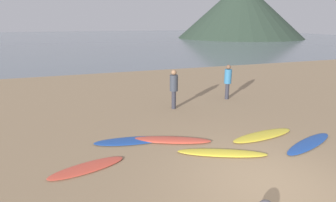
% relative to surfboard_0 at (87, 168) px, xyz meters
% --- Properties ---
extents(ground_plane, '(120.00, 120.00, 0.20)m').
position_rel_surfboard_0_xyz_m(ground_plane, '(3.81, 7.91, -0.13)').
color(ground_plane, '#997C5B').
rests_on(ground_plane, ground).
extents(ocean_water, '(140.00, 100.00, 0.01)m').
position_rel_surfboard_0_xyz_m(ocean_water, '(3.81, 63.40, -0.03)').
color(ocean_water, slate).
rests_on(ocean_water, ground).
extents(headland_hill, '(28.43, 28.43, 12.48)m').
position_rel_surfboard_0_xyz_m(headland_hill, '(37.27, 49.68, 6.21)').
color(headland_hill, '#28382B').
rests_on(headland_hill, ground).
extents(surfboard_0, '(2.00, 1.04, 0.06)m').
position_rel_surfboard_0_xyz_m(surfboard_0, '(0.00, 0.00, 0.00)').
color(surfboard_0, '#D84C38').
rests_on(surfboard_0, ground).
extents(surfboard_1, '(2.25, 0.95, 0.07)m').
position_rel_surfboard_0_xyz_m(surfboard_1, '(1.34, 1.21, 0.00)').
color(surfboard_1, '#1E479E').
rests_on(surfboard_1, ground).
extents(surfboard_2, '(2.43, 1.43, 0.10)m').
position_rel_surfboard_0_xyz_m(surfboard_2, '(2.56, 0.82, 0.02)').
color(surfboard_2, '#D84C38').
rests_on(surfboard_2, ground).
extents(surfboard_3, '(2.46, 1.46, 0.08)m').
position_rel_surfboard_0_xyz_m(surfboard_3, '(3.59, -0.44, 0.01)').
color(surfboard_3, yellow).
rests_on(surfboard_3, ground).
extents(surfboard_4, '(2.43, 0.87, 0.08)m').
position_rel_surfboard_0_xyz_m(surfboard_4, '(5.46, 0.19, 0.01)').
color(surfboard_4, yellow).
rests_on(surfboard_4, ground).
extents(surfboard_5, '(2.44, 1.26, 0.07)m').
position_rel_surfboard_0_xyz_m(surfboard_5, '(6.39, -0.76, 0.00)').
color(surfboard_5, '#1E479E').
rests_on(surfboard_5, ground).
extents(person_0, '(0.34, 0.34, 1.67)m').
position_rel_surfboard_0_xyz_m(person_0, '(3.79, 3.91, 0.95)').
color(person_0, '#2D2D38').
rests_on(person_0, ground).
extents(person_1, '(0.33, 0.33, 1.65)m').
position_rel_surfboard_0_xyz_m(person_1, '(6.71, 4.47, 0.94)').
color(person_1, '#2D2D38').
rests_on(person_1, ground).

